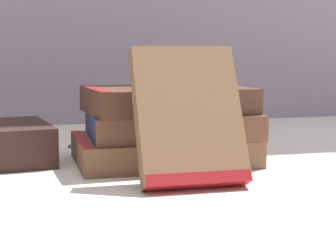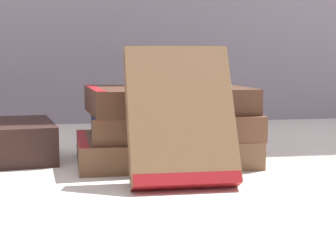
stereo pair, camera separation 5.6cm
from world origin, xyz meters
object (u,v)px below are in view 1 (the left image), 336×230
(book_flat_bottom, at_px, (158,149))
(book_flat_middle, at_px, (166,124))
(book_leaning_front, at_px, (189,120))
(pocket_watch, at_px, (209,86))
(book_flat_top, at_px, (163,100))
(reading_glasses, at_px, (103,145))

(book_flat_bottom, bearing_deg, book_flat_middle, 13.87)
(book_leaning_front, bearing_deg, pocket_watch, 60.52)
(book_flat_middle, relative_size, pocket_watch, 3.54)
(book_flat_top, height_order, book_leaning_front, book_leaning_front)
(reading_glasses, bearing_deg, pocket_watch, -59.31)
(book_flat_bottom, relative_size, book_leaning_front, 1.50)
(book_leaning_front, height_order, reading_glasses, book_leaning_front)
(book_flat_top, distance_m, pocket_watch, 0.06)
(book_leaning_front, xyz_separation_m, pocket_watch, (0.05, 0.10, 0.03))
(book_leaning_front, relative_size, pocket_watch, 2.48)
(reading_glasses, bearing_deg, book_flat_top, -69.52)
(book_leaning_front, bearing_deg, book_flat_middle, 86.45)
(book_flat_middle, distance_m, reading_glasses, 0.16)
(book_flat_bottom, xyz_separation_m, book_leaning_front, (0.00, -0.13, 0.05))
(book_flat_top, relative_size, reading_glasses, 1.95)
(book_flat_top, height_order, reading_glasses, book_flat_top)
(book_flat_top, relative_size, book_leaning_front, 1.41)
(book_flat_top, bearing_deg, pocket_watch, -34.88)
(book_flat_middle, relative_size, book_flat_top, 1.01)
(pocket_watch, bearing_deg, reading_glasses, 121.99)
(book_flat_middle, relative_size, book_leaning_front, 1.43)
(book_leaning_front, xyz_separation_m, reading_glasses, (-0.06, 0.27, -0.07))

